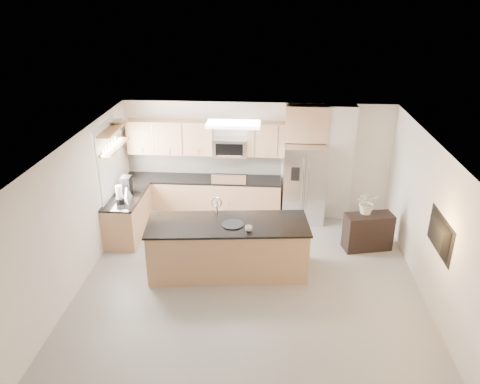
# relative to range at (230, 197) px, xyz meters

# --- Properties ---
(floor) EXTENTS (6.50, 6.50, 0.00)m
(floor) POSITION_rel_range_xyz_m (0.60, -2.92, -0.47)
(floor) COLOR gray
(floor) RESTS_ON ground
(ceiling) EXTENTS (6.00, 6.50, 0.02)m
(ceiling) POSITION_rel_range_xyz_m (0.60, -2.92, 2.13)
(ceiling) COLOR white
(ceiling) RESTS_ON wall_back
(wall_back) EXTENTS (6.00, 0.02, 2.60)m
(wall_back) POSITION_rel_range_xyz_m (0.60, 0.33, 0.83)
(wall_back) COLOR white
(wall_back) RESTS_ON floor
(wall_front) EXTENTS (6.00, 0.02, 2.60)m
(wall_front) POSITION_rel_range_xyz_m (0.60, -6.17, 0.83)
(wall_front) COLOR white
(wall_front) RESTS_ON floor
(wall_left) EXTENTS (0.02, 6.50, 2.60)m
(wall_left) POSITION_rel_range_xyz_m (-2.40, -2.92, 0.83)
(wall_left) COLOR white
(wall_left) RESTS_ON floor
(wall_right) EXTENTS (0.02, 6.50, 2.60)m
(wall_right) POSITION_rel_range_xyz_m (3.60, -2.92, 0.83)
(wall_right) COLOR white
(wall_right) RESTS_ON floor
(back_counter) EXTENTS (3.55, 0.66, 1.44)m
(back_counter) POSITION_rel_range_xyz_m (-0.63, 0.01, -0.00)
(back_counter) COLOR tan
(back_counter) RESTS_ON floor
(left_counter) EXTENTS (0.66, 1.50, 0.92)m
(left_counter) POSITION_rel_range_xyz_m (-2.07, -1.07, -0.01)
(left_counter) COLOR tan
(left_counter) RESTS_ON floor
(range) EXTENTS (0.76, 0.64, 1.14)m
(range) POSITION_rel_range_xyz_m (0.00, 0.00, 0.00)
(range) COLOR black
(range) RESTS_ON floor
(upper_cabinets) EXTENTS (3.50, 0.33, 0.75)m
(upper_cabinets) POSITION_rel_range_xyz_m (-0.70, 0.16, 1.35)
(upper_cabinets) COLOR tan
(upper_cabinets) RESTS_ON wall_back
(microwave) EXTENTS (0.76, 0.40, 0.40)m
(microwave) POSITION_rel_range_xyz_m (0.00, 0.12, 1.16)
(microwave) COLOR silver
(microwave) RESTS_ON upper_cabinets
(refrigerator) EXTENTS (0.92, 0.78, 1.78)m
(refrigerator) POSITION_rel_range_xyz_m (1.66, -0.05, 0.42)
(refrigerator) COLOR silver
(refrigerator) RESTS_ON floor
(partition_column) EXTENTS (0.60, 0.30, 2.60)m
(partition_column) POSITION_rel_range_xyz_m (2.42, 0.18, 0.83)
(partition_column) COLOR beige
(partition_column) RESTS_ON floor
(window) EXTENTS (0.04, 1.15, 1.65)m
(window) POSITION_rel_range_xyz_m (-2.38, -1.07, 1.18)
(window) COLOR white
(window) RESTS_ON wall_left
(shelf_lower) EXTENTS (0.30, 1.20, 0.04)m
(shelf_lower) POSITION_rel_range_xyz_m (-2.25, -0.97, 1.48)
(shelf_lower) COLOR olive
(shelf_lower) RESTS_ON wall_left
(shelf_upper) EXTENTS (0.30, 1.20, 0.04)m
(shelf_upper) POSITION_rel_range_xyz_m (-2.25, -0.97, 1.85)
(shelf_upper) COLOR olive
(shelf_upper) RESTS_ON wall_left
(ceiling_fixture) EXTENTS (1.00, 0.50, 0.06)m
(ceiling_fixture) POSITION_rel_range_xyz_m (0.20, -1.32, 2.09)
(ceiling_fixture) COLOR white
(ceiling_fixture) RESTS_ON ceiling
(island) EXTENTS (3.00, 1.32, 1.43)m
(island) POSITION_rel_range_xyz_m (0.17, -2.31, 0.03)
(island) COLOR tan
(island) RESTS_ON floor
(credenza) EXTENTS (1.01, 0.60, 0.76)m
(credenza) POSITION_rel_range_xyz_m (2.91, -1.28, -0.09)
(credenza) COLOR black
(credenza) RESTS_ON floor
(cup) EXTENTS (0.12, 0.12, 0.10)m
(cup) POSITION_rel_range_xyz_m (0.57, -2.58, 0.58)
(cup) COLOR silver
(cup) RESTS_ON island
(platter) EXTENTS (0.51, 0.51, 0.02)m
(platter) POSITION_rel_range_xyz_m (0.27, -2.37, 0.54)
(platter) COLOR black
(platter) RESTS_ON island
(blender) EXTENTS (0.17, 0.17, 0.38)m
(blender) POSITION_rel_range_xyz_m (-2.08, -1.44, 0.61)
(blender) COLOR black
(blender) RESTS_ON left_counter
(kettle) EXTENTS (0.20, 0.20, 0.25)m
(kettle) POSITION_rel_range_xyz_m (-2.03, -1.11, 0.56)
(kettle) COLOR silver
(kettle) RESTS_ON left_counter
(coffee_maker) EXTENTS (0.19, 0.24, 0.36)m
(coffee_maker) POSITION_rel_range_xyz_m (-2.09, -0.90, 0.62)
(coffee_maker) COLOR black
(coffee_maker) RESTS_ON left_counter
(bowl) EXTENTS (0.49, 0.49, 0.10)m
(bowl) POSITION_rel_range_xyz_m (-2.25, -0.66, 1.91)
(bowl) COLOR silver
(bowl) RESTS_ON shelf_upper
(flower_vase) EXTENTS (0.72, 0.64, 0.72)m
(flower_vase) POSITION_rel_range_xyz_m (2.85, -1.21, 0.64)
(flower_vase) COLOR beige
(flower_vase) RESTS_ON credenza
(television) EXTENTS (0.14, 1.08, 0.62)m
(television) POSITION_rel_range_xyz_m (3.51, -3.12, 0.88)
(television) COLOR black
(television) RESTS_ON wall_right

